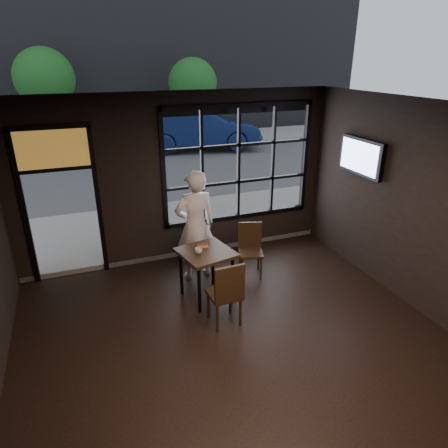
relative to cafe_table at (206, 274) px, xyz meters
name	(u,v)px	position (x,y,z in m)	size (l,w,h in m)	color
floor	(256,374)	(0.02, -1.91, -0.44)	(6.00, 7.00, 0.02)	black
ceiling	(267,116)	(0.02, -1.91, 2.78)	(6.00, 7.00, 0.02)	black
window_frame	(239,164)	(1.22, 1.59, 1.37)	(3.06, 0.12, 2.28)	black
stained_transom	(53,149)	(-2.08, 1.59, 1.92)	(1.20, 0.06, 0.70)	orange
street_asphalt	(98,119)	(0.02, 22.09, -0.45)	(60.00, 41.00, 0.04)	#545456
cafe_table	(206,274)	(0.00, 0.00, 0.00)	(0.79, 0.79, 0.86)	#302012
chair_near	(224,292)	(0.03, -0.74, 0.10)	(0.46, 0.46, 1.06)	#302012
chair_window	(251,251)	(0.98, 0.41, 0.06)	(0.42, 0.42, 0.98)	#302012
man	(195,226)	(0.05, 0.73, 0.57)	(0.73, 0.48, 2.01)	white
hotdog	(203,246)	(-0.01, 0.15, 0.45)	(0.20, 0.08, 0.06)	tan
cup	(199,251)	(-0.13, -0.03, 0.47)	(0.12, 0.12, 0.10)	silver
tv	(361,157)	(2.95, 0.16, 1.68)	(0.12, 1.10, 0.64)	black
navy_car	(200,129)	(3.34, 10.79, 0.49)	(1.74, 5.00, 1.65)	#0E1B46
maroon_car	(18,145)	(-3.59, 10.65, 0.35)	(1.61, 4.01, 1.37)	#43161E
tree_left	(44,78)	(-2.45, 13.29, 2.46)	(2.41, 2.41, 4.11)	#332114
tree_right	(193,83)	(3.68, 12.79, 2.18)	(2.17, 2.17, 3.71)	#332114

